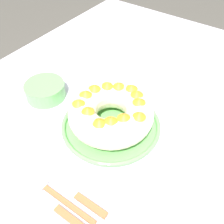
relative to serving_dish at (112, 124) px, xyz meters
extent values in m
cube|color=silver|center=(0.00, -0.04, -0.03)|extent=(1.54, 1.18, 0.03)
cylinder|color=brown|center=(0.70, 0.48, -0.39)|extent=(0.06, 0.06, 0.69)
cylinder|color=#6BB760|center=(0.00, 0.00, -0.01)|extent=(0.27, 0.27, 0.01)
torus|color=#6BB760|center=(0.00, 0.00, 0.00)|extent=(0.29, 0.29, 0.01)
torus|color=beige|center=(0.00, 0.00, 0.05)|extent=(0.24, 0.24, 0.08)
cone|color=orange|center=(-0.02, 0.08, 0.09)|extent=(0.04, 0.04, 0.01)
cone|color=orange|center=(-0.06, 0.07, 0.09)|extent=(0.05, 0.05, 0.01)
cone|color=orange|center=(-0.07, 0.03, 0.09)|extent=(0.04, 0.04, 0.01)
cone|color=orange|center=(-0.08, -0.02, 0.09)|extent=(0.05, 0.05, 0.01)
cone|color=orange|center=(-0.06, -0.04, 0.09)|extent=(0.05, 0.05, 0.01)
cone|color=orange|center=(-0.03, -0.06, 0.09)|extent=(0.05, 0.05, 0.01)
cone|color=orange|center=(0.00, -0.09, 0.09)|extent=(0.04, 0.04, 0.01)
cone|color=orange|center=(0.04, -0.06, 0.09)|extent=(0.05, 0.05, 0.01)
cone|color=orange|center=(0.06, -0.04, 0.09)|extent=(0.04, 0.04, 0.01)
cone|color=orange|center=(0.08, -0.01, 0.09)|extent=(0.04, 0.04, 0.01)
cone|color=orange|center=(0.06, 0.02, 0.09)|extent=(0.04, 0.04, 0.01)
cone|color=orange|center=(0.05, 0.05, 0.09)|extent=(0.04, 0.04, 0.01)
cone|color=orange|center=(0.02, 0.07, 0.09)|extent=(0.05, 0.05, 0.01)
cube|color=#936038|center=(-0.25, -0.06, -0.01)|extent=(0.01, 0.15, 0.01)
cube|color=silver|center=(-0.25, 0.05, -0.01)|extent=(0.02, 0.06, 0.01)
cube|color=#936038|center=(-0.28, -0.09, -0.01)|extent=(0.02, 0.10, 0.01)
cube|color=silver|center=(-0.28, 0.02, -0.01)|extent=(0.02, 0.12, 0.00)
cube|color=#936038|center=(-0.23, -0.10, -0.01)|extent=(0.02, 0.09, 0.01)
cube|color=silver|center=(-0.23, 0.00, -0.01)|extent=(0.02, 0.11, 0.00)
cylinder|color=#6BB760|center=(-0.01, 0.25, 0.01)|extent=(0.13, 0.13, 0.05)
camera|label=1|loc=(-0.42, -0.30, 0.56)|focal=42.00mm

